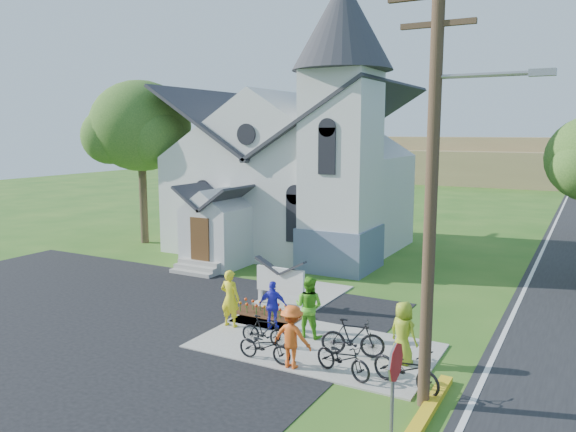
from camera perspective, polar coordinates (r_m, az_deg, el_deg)
The scene contains 20 objects.
ground at distance 17.42m, azimuth -2.55°, elevation -12.78°, with size 120.00×120.00×0.00m, color #2A5C1A.
parking_lot at distance 20.47m, azimuth -22.95°, elevation -10.13°, with size 20.00×16.00×0.02m, color black.
sidewalk at distance 17.15m, azimuth 2.74°, elevation -13.04°, with size 7.00×4.00×0.05m, color gray.
church at distance 29.80m, azimuth 0.83°, elevation 6.50°, with size 12.35×12.00×13.00m.
church_sign at distance 20.30m, azimuth -0.78°, elevation -6.59°, with size 2.20×0.40×1.70m.
flower_bed at distance 19.84m, azimuth -2.07°, elevation -9.95°, with size 2.60×1.10×0.07m, color #3A200F.
utility_pole at distance 12.76m, azimuth 14.69°, elevation 4.06°, with size 3.45×0.28×10.00m.
stop_sign at distance 11.10m, azimuth 10.77°, elevation -15.89°, with size 0.11×0.76×2.48m.
tree_lot_corner at distance 32.75m, azimuth -14.75°, elevation 8.79°, with size 5.60×5.60×9.15m.
distant_hills at distance 70.49m, azimuth 24.57°, elevation 4.46°, with size 61.00×10.00×5.60m.
cyclist_0 at distance 18.48m, azimuth -5.90°, elevation -8.30°, with size 0.68×0.45×1.88m, color yellow.
bike_0 at distance 15.91m, azimuth -2.36°, elevation -13.06°, with size 0.57×1.64×0.86m, color black.
cyclist_1 at distance 17.51m, azimuth 2.12°, elevation -9.17°, with size 0.93×0.72×1.91m, color #51B121.
bike_1 at distance 16.96m, azimuth -2.40°, elevation -11.58°, with size 0.42×1.50×0.90m, color black.
cyclist_2 at distance 18.14m, azimuth -1.53°, elevation -9.07°, with size 0.93×0.39×1.59m, color #2E2AD5.
bike_2 at distance 15.09m, azimuth 5.62°, elevation -14.18°, with size 0.62×1.78×0.93m, color black.
cyclist_3 at distance 15.36m, azimuth 0.41°, elevation -12.14°, with size 1.11×0.64×1.72m, color #EC591A.
bike_3 at distance 16.27m, azimuth 6.60°, elevation -12.18°, with size 0.51×1.81×1.09m, color black.
cyclist_4 at distance 15.92m, azimuth 11.62°, elevation -11.53°, with size 0.85×0.55×1.73m, color #98B121.
bike_4 at distance 14.63m, azimuth 11.89°, elevation -14.89°, with size 0.68×1.96×1.03m, color black.
Camera 1 is at (8.44, -13.85, 6.36)m, focal length 35.00 mm.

